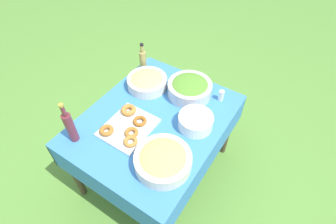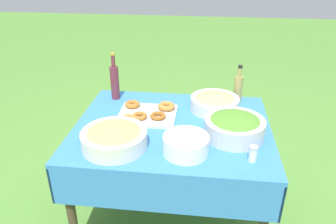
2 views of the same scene
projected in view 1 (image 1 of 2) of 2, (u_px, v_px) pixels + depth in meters
ground_plane at (157, 170)px, 2.37m from camera, size 14.00×14.00×0.00m
picnic_table at (155, 127)px, 1.92m from camera, size 1.15×0.92×0.70m
salad_bowl at (190, 88)px, 1.97m from camera, size 0.33×0.33×0.13m
pasta_bowl at (147, 81)px, 2.04m from camera, size 0.31×0.31×0.10m
donut_platter at (128, 126)px, 1.78m from camera, size 0.36×0.32×0.05m
plate_stack at (196, 121)px, 1.77m from camera, size 0.24×0.24×0.10m
olive_oil_bottle at (143, 60)px, 2.15m from camera, size 0.06×0.06×0.25m
wine_bottle at (70, 126)px, 1.63m from camera, size 0.06×0.06×0.32m
bread_bowl at (163, 160)px, 1.55m from camera, size 0.35×0.35×0.11m
salt_shaker at (221, 95)px, 1.95m from camera, size 0.04×0.04×0.08m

